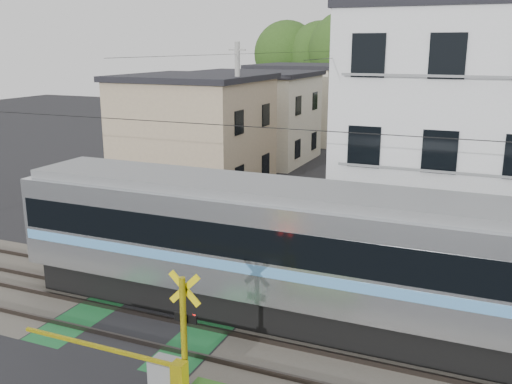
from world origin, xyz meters
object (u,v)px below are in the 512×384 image
at_px(crossing_signal_near, 168,370).
at_px(pedestrian, 372,137).
at_px(apartment_block, 486,132).
at_px(crossing_signal_far, 153,241).

xyz_separation_m(crossing_signal_near, pedestrian, (-2.83, 35.17, 0.08)).
xyz_separation_m(apartment_block, pedestrian, (-8.74, 22.02, -3.86)).
bearing_deg(pedestrian, crossing_signal_far, 62.94).
bearing_deg(apartment_block, crossing_signal_far, -152.22).
distance_m(crossing_signal_near, pedestrian, 35.28).
height_order(crossing_signal_near, apartment_block, apartment_block).
height_order(crossing_signal_far, pedestrian, crossing_signal_far).
relative_size(crossing_signal_far, apartment_block, 0.46).
bearing_deg(pedestrian, apartment_block, 89.40).
distance_m(crossing_signal_far, apartment_block, 13.14).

